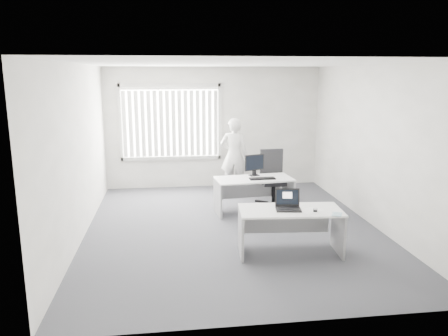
{
  "coord_description": "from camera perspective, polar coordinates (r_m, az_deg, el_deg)",
  "views": [
    {
      "loc": [
        -1.08,
        -7.14,
        2.64
      ],
      "look_at": [
        -0.13,
        0.15,
        1.05
      ],
      "focal_mm": 35.0,
      "sensor_mm": 36.0,
      "label": 1
    }
  ],
  "objects": [
    {
      "name": "keyboard",
      "position": [
        8.36,
        5.03,
        -1.38
      ],
      "size": [
        0.5,
        0.18,
        0.02
      ],
      "primitive_type": "cube",
      "rotation": [
        0.0,
        0.0,
        0.03
      ],
      "color": "black",
      "rests_on": "desk_far"
    },
    {
      "name": "person",
      "position": [
        9.78,
        1.33,
        1.64
      ],
      "size": [
        0.71,
        0.56,
        1.69
      ],
      "primitive_type": "imported",
      "rotation": [
        0.0,
        0.0,
        2.87
      ],
      "color": "silver",
      "rests_on": "ground"
    },
    {
      "name": "blinds",
      "position": [
        10.1,
        -6.98,
        5.76
      ],
      "size": [
        2.2,
        0.1,
        1.5
      ],
      "primitive_type": null,
      "color": "white",
      "rests_on": "wall_back"
    },
    {
      "name": "desk_near",
      "position": [
        6.59,
        8.64,
        -6.94
      ],
      "size": [
        1.55,
        0.82,
        0.68
      ],
      "rotation": [
        0.0,
        0.0,
        -0.08
      ],
      "color": "white",
      "rests_on": "ground"
    },
    {
      "name": "paper_sheet",
      "position": [
        6.53,
        11.27,
        -5.44
      ],
      "size": [
        0.37,
        0.31,
        0.0
      ],
      "primitive_type": "cube",
      "rotation": [
        0.0,
        0.0,
        0.37
      ],
      "color": "white",
      "rests_on": "desk_near"
    },
    {
      "name": "monitor",
      "position": [
        8.6,
        3.97,
        0.38
      ],
      "size": [
        0.44,
        0.25,
        0.42
      ],
      "primitive_type": null,
      "rotation": [
        0.0,
        0.0,
        0.32
      ],
      "color": "black",
      "rests_on": "desk_far"
    },
    {
      "name": "ground",
      "position": [
        7.69,
        1.1,
        -7.87
      ],
      "size": [
        6.0,
        6.0,
        0.0
      ],
      "primitive_type": "plane",
      "color": "#52535A",
      "rests_on": "ground"
    },
    {
      "name": "window",
      "position": [
        10.16,
        -6.99,
        5.97
      ],
      "size": [
        2.32,
        0.06,
        1.76
      ],
      "primitive_type": "cube",
      "color": "#B5B5B1",
      "rests_on": "wall_back"
    },
    {
      "name": "wall_right",
      "position": [
        8.09,
        18.97,
        2.73
      ],
      "size": [
        0.02,
        6.0,
        2.8
      ],
      "primitive_type": "cube",
      "color": "silver",
      "rests_on": "ground"
    },
    {
      "name": "office_chair",
      "position": [
        8.98,
        6.4,
        -2.62
      ],
      "size": [
        0.65,
        0.65,
        1.13
      ],
      "rotation": [
        0.0,
        0.0,
        0.02
      ],
      "color": "black",
      "rests_on": "ground"
    },
    {
      "name": "mouse",
      "position": [
        6.5,
        11.84,
        -5.35
      ],
      "size": [
        0.09,
        0.11,
        0.04
      ],
      "primitive_type": null,
      "rotation": [
        0.0,
        0.0,
        -0.35
      ],
      "color": "silver",
      "rests_on": "paper_sheet"
    },
    {
      "name": "ceiling",
      "position": [
        7.22,
        1.2,
        13.48
      ],
      "size": [
        5.0,
        6.0,
        0.02
      ],
      "primitive_type": "cube",
      "color": "white",
      "rests_on": "wall_back"
    },
    {
      "name": "wall_front",
      "position": [
        4.46,
        6.94,
        -4.03
      ],
      "size": [
        5.0,
        0.02,
        2.8
      ],
      "primitive_type": "cube",
      "color": "silver",
      "rests_on": "ground"
    },
    {
      "name": "wall_left",
      "position": [
        7.38,
        -18.42,
        1.92
      ],
      "size": [
        0.02,
        6.0,
        2.8
      ],
      "primitive_type": "cube",
      "color": "silver",
      "rests_on": "ground"
    },
    {
      "name": "desk_far",
      "position": [
        8.47,
        3.91,
        -2.57
      ],
      "size": [
        1.53,
        0.83,
        0.67
      ],
      "rotation": [
        0.0,
        0.0,
        0.1
      ],
      "color": "white",
      "rests_on": "ground"
    },
    {
      "name": "laptop",
      "position": [
        6.45,
        8.43,
        -4.25
      ],
      "size": [
        0.41,
        0.37,
        0.28
      ],
      "primitive_type": null,
      "rotation": [
        0.0,
        0.0,
        -0.15
      ],
      "color": "black",
      "rests_on": "desk_near"
    },
    {
      "name": "booklet",
      "position": [
        6.43,
        14.54,
        -5.86
      ],
      "size": [
        0.2,
        0.22,
        0.01
      ],
      "primitive_type": "cube",
      "rotation": [
        0.0,
        0.0,
        -0.45
      ],
      "color": "white",
      "rests_on": "desk_near"
    },
    {
      "name": "wall_back",
      "position": [
        10.27,
        -1.36,
        5.28
      ],
      "size": [
        5.0,
        0.02,
        2.8
      ],
      "primitive_type": "cube",
      "color": "silver",
      "rests_on": "ground"
    }
  ]
}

